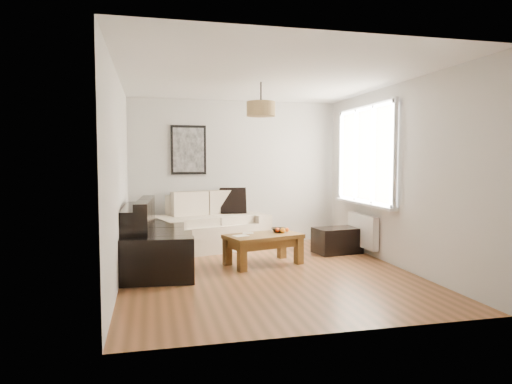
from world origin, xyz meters
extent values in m
plane|color=brown|center=(0.00, 0.00, 0.00)|extent=(4.50, 4.50, 0.00)
cube|color=white|center=(1.82, 0.80, 0.38)|extent=(0.10, 0.90, 0.52)
cylinder|color=tan|center=(0.00, 0.30, 2.23)|extent=(0.40, 0.40, 0.20)
cube|color=black|center=(1.45, 0.96, 0.21)|extent=(0.79, 0.57, 0.41)
cube|color=black|center=(-0.73, 2.00, 0.75)|extent=(0.39, 0.20, 0.38)
cube|color=black|center=(-0.09, 2.00, 0.79)|extent=(0.47, 0.17, 0.46)
imported|color=black|center=(0.36, 0.61, 0.47)|extent=(0.25, 0.25, 0.06)
sphere|color=orange|center=(0.38, 0.49, 0.48)|extent=(0.10, 0.10, 0.08)
sphere|color=orange|center=(0.46, 0.53, 0.48)|extent=(0.07, 0.07, 0.06)
sphere|color=#FF4F15|center=(0.31, 0.53, 0.48)|extent=(0.08, 0.08, 0.07)
cube|color=silver|center=(-0.27, 0.38, 0.45)|extent=(0.25, 0.21, 0.01)
camera|label=1|loc=(-1.51, -5.86, 1.51)|focal=31.69mm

